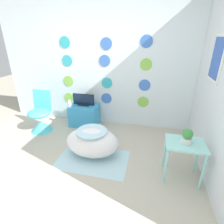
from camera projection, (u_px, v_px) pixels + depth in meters
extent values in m
plane|color=#BCB29E|center=(69.00, 184.00, 2.33)|extent=(12.00, 12.00, 0.00)
cube|color=white|center=(105.00, 64.00, 3.52)|extent=(4.53, 0.04, 2.60)
cylinder|color=#8CCC4C|center=(69.00, 98.00, 3.99)|extent=(0.23, 0.01, 0.23)
cylinder|color=#3F72CC|center=(106.00, 98.00, 3.78)|extent=(0.23, 0.01, 0.23)
cylinder|color=#8CCC4C|center=(143.00, 102.00, 3.62)|extent=(0.23, 0.01, 0.23)
cylinder|color=#8CCC4C|center=(68.00, 81.00, 3.82)|extent=(0.23, 0.01, 0.23)
cylinder|color=#33B2BF|center=(107.00, 83.00, 3.64)|extent=(0.23, 0.01, 0.23)
cylinder|color=#3F72CC|center=(145.00, 85.00, 3.48)|extent=(0.23, 0.01, 0.23)
cylinder|color=#33B2BF|center=(67.00, 61.00, 3.65)|extent=(0.23, 0.01, 0.23)
cylinder|color=#3F72CC|center=(105.00, 61.00, 3.47)|extent=(0.23, 0.01, 0.23)
cylinder|color=#8CCC4C|center=(146.00, 64.00, 3.32)|extent=(0.23, 0.01, 0.23)
cylinder|color=#33B2BF|center=(65.00, 42.00, 3.50)|extent=(0.23, 0.01, 0.23)
cylinder|color=#3F72CC|center=(106.00, 44.00, 3.33)|extent=(0.23, 0.01, 0.23)
cylinder|color=#3F72CC|center=(147.00, 41.00, 3.16)|extent=(0.23, 0.01, 0.23)
cube|color=silver|center=(217.00, 79.00, 2.28)|extent=(0.04, 2.90, 2.60)
cube|color=white|center=(217.00, 58.00, 2.27)|extent=(0.02, 0.44, 0.60)
cube|color=#3359B2|center=(216.00, 58.00, 2.27)|extent=(0.01, 0.36, 0.52)
cube|color=silver|center=(93.00, 159.00, 2.80)|extent=(1.12, 0.71, 0.01)
ellipsoid|color=white|center=(92.00, 142.00, 2.85)|extent=(0.87, 0.60, 0.45)
cylinder|color=#B2DBEA|center=(92.00, 131.00, 2.77)|extent=(0.49, 0.49, 0.01)
cone|color=#4CC6DB|center=(41.00, 126.00, 3.62)|extent=(0.43, 0.43, 0.22)
ellipsoid|color=#4CC6DB|center=(39.00, 113.00, 3.51)|extent=(0.45, 0.45, 0.16)
cube|color=#4CC6DB|center=(42.00, 100.00, 3.57)|extent=(0.39, 0.10, 0.43)
cube|color=#389ED6|center=(85.00, 115.00, 3.80)|extent=(0.59, 0.42, 0.46)
cube|color=white|center=(81.00, 115.00, 3.59)|extent=(0.50, 0.01, 0.13)
cube|color=black|center=(84.00, 105.00, 3.71)|extent=(0.25, 0.12, 0.02)
cube|color=black|center=(84.00, 99.00, 3.66)|extent=(0.47, 0.01, 0.24)
cube|color=#0F1E38|center=(83.00, 100.00, 3.65)|extent=(0.45, 0.01, 0.22)
cylinder|color=white|center=(70.00, 104.00, 3.60)|extent=(0.07, 0.07, 0.13)
cylinder|color=white|center=(69.00, 101.00, 3.56)|extent=(0.04, 0.04, 0.02)
cube|color=#99E0D8|center=(186.00, 144.00, 2.24)|extent=(0.49, 0.38, 0.02)
cylinder|color=#99E0D8|center=(166.00, 167.00, 2.25)|extent=(0.03, 0.03, 0.54)
cylinder|color=#99E0D8|center=(203.00, 173.00, 2.16)|extent=(0.03, 0.03, 0.54)
cylinder|color=#99E0D8|center=(165.00, 152.00, 2.55)|extent=(0.03, 0.03, 0.54)
cylinder|color=#99E0D8|center=(197.00, 156.00, 2.46)|extent=(0.03, 0.03, 0.54)
cylinder|color=white|center=(186.00, 140.00, 2.22)|extent=(0.13, 0.13, 0.08)
sphere|color=#3D8E42|center=(188.00, 134.00, 2.18)|extent=(0.13, 0.13, 0.13)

